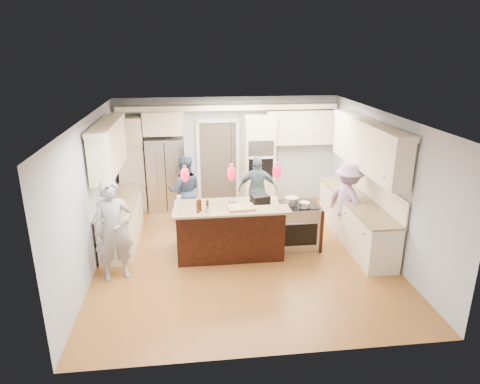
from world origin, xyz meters
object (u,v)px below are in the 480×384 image
object	(u,v)px
refrigerator	(166,174)
person_bar_end	(113,230)
person_far_left	(185,191)
island_range	(298,226)
kitchen_island	(229,229)

from	to	relation	value
refrigerator	person_bar_end	bearing A→B (deg)	-102.77
person_bar_end	person_far_left	distance (m)	2.57
island_range	person_far_left	world-z (taller)	person_far_left
person_bar_end	refrigerator	bearing A→B (deg)	60.99
person_bar_end	person_far_left	size ratio (longest dim) A/B	1.13
island_range	person_far_left	xyz separation A→B (m)	(-2.26, 1.45, 0.34)
island_range	person_bar_end	world-z (taller)	person_bar_end
kitchen_island	island_range	xyz separation A→B (m)	(1.41, 0.08, -0.03)
kitchen_island	island_range	size ratio (longest dim) A/B	2.28
kitchen_island	person_far_left	bearing A→B (deg)	119.23
island_range	person_bar_end	bearing A→B (deg)	-166.73
kitchen_island	person_far_left	size ratio (longest dim) A/B	1.32
refrigerator	kitchen_island	size ratio (longest dim) A/B	0.86
refrigerator	person_far_left	xyz separation A→B (m)	(0.45, -1.04, -0.10)
kitchen_island	island_range	bearing A→B (deg)	3.08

